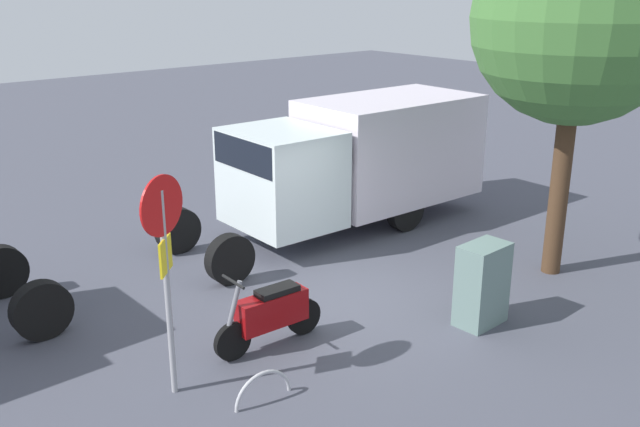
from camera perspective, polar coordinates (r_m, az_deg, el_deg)
name	(u,v)px	position (r m, az deg, el deg)	size (l,w,h in m)	color
ground_plane	(344,297)	(12.00, 1.98, -6.78)	(60.00, 60.00, 0.00)	#474956
box_truck_near	(355,157)	(15.00, 2.84, 4.61)	(7.20, 2.36, 2.67)	black
motorcycle	(271,313)	(10.33, -3.96, -8.01)	(1.81, 0.55, 1.20)	black
stop_sign	(165,253)	(8.80, -12.42, -3.10)	(0.71, 0.33, 2.93)	#9E9EA3
street_tree	(579,19)	(12.71, 20.16, 14.55)	(3.54, 3.54, 6.28)	#47301E
utility_cabinet	(482,284)	(11.17, 12.97, -5.61)	(0.79, 0.51, 1.31)	slate
bike_rack_hoop	(263,401)	(9.35, -4.59, -14.83)	(0.85, 0.85, 0.05)	#B7B7BC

